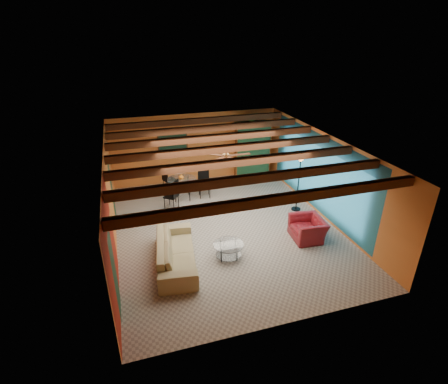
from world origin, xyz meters
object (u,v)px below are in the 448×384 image
object	(u,v)px
armchair	(308,229)
dining_table	(182,185)
vase	(181,169)
sofa	(176,252)
coffee_table	(229,250)
potted_plant	(252,118)
armoire	(251,151)
floor_lamp	(298,183)

from	to	relation	value
armchair	dining_table	distance (m)	4.74
dining_table	vase	world-z (taller)	vase
sofa	coffee_table	distance (m)	1.40
potted_plant	vase	distance (m)	3.58
dining_table	potted_plant	world-z (taller)	potted_plant
sofa	dining_table	distance (m)	3.84
sofa	vase	world-z (taller)	vase
armoire	vase	distance (m)	3.34
sofa	floor_lamp	size ratio (longest dim) A/B	1.25
coffee_table	vase	xyz separation A→B (m)	(-0.53, 3.87, 0.95)
dining_table	armoire	distance (m)	3.39
vase	armoire	bearing A→B (deg)	22.13
sofa	armoire	world-z (taller)	armoire
armoire	floor_lamp	world-z (taller)	armoire
potted_plant	vase	world-z (taller)	potted_plant
sofa	armoire	distance (m)	6.41
coffee_table	armchair	bearing A→B (deg)	4.77
armchair	sofa	bearing A→B (deg)	-84.16
sofa	armchair	distance (m)	3.87
potted_plant	sofa	bearing A→B (deg)	-128.40
armoire	floor_lamp	bearing A→B (deg)	-71.38
coffee_table	dining_table	distance (m)	3.92
potted_plant	vase	bearing A→B (deg)	-157.87
potted_plant	coffee_table	bearing A→B (deg)	-116.61
sofa	potted_plant	xyz separation A→B (m)	(3.96, 4.99, 2.07)
sofa	armoire	xyz separation A→B (m)	(3.96, 4.99, 0.75)
dining_table	armoire	world-z (taller)	armoire
potted_plant	armoire	bearing A→B (deg)	0.00
floor_lamp	potted_plant	distance (m)	3.56
coffee_table	armoire	bearing A→B (deg)	63.39
sofa	coffee_table	bearing A→B (deg)	-88.30
dining_table	potted_plant	bearing A→B (deg)	22.13
coffee_table	vase	world-z (taller)	vase
armchair	armoire	bearing A→B (deg)	-176.23
dining_table	floor_lamp	size ratio (longest dim) A/B	1.05
coffee_table	floor_lamp	bearing A→B (deg)	32.27
armchair	coffee_table	size ratio (longest dim) A/B	1.22
armchair	armoire	world-z (taller)	armoire
vase	potted_plant	bearing A→B (deg)	22.13
coffee_table	potted_plant	xyz separation A→B (m)	(2.57, 5.13, 2.22)
armchair	potted_plant	xyz separation A→B (m)	(0.09, 4.92, 2.10)
sofa	armoire	size ratio (longest dim) A/B	1.10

